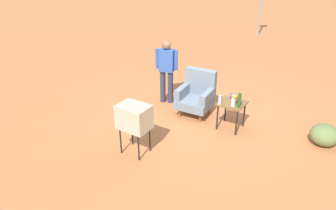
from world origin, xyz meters
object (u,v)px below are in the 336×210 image
person_standing (167,68)px  soda_can_blue (232,96)px  tv_on_stand (134,117)px  flower_vase (234,100)px  soda_can_red (238,100)px  road_sign (262,4)px  side_table (232,106)px  armchair (197,94)px  bottle_short_clear (220,100)px  bottle_wine_green (239,100)px

person_standing → soda_can_blue: bearing=-5.5°
tv_on_stand → person_standing: (-0.72, 2.25, 0.16)m
tv_on_stand → soda_can_blue: size_ratio=8.44×
person_standing → flower_vase: size_ratio=6.19×
person_standing → flower_vase: 2.08m
person_standing → soda_can_red: person_standing is taller
soda_can_red → road_sign: bearing=105.0°
soda_can_blue → soda_can_red: bearing=-30.2°
road_sign → flower_vase: bearing=-75.4°
side_table → road_sign: (-2.20, 8.63, 0.84)m
armchair → tv_on_stand: bearing=-96.0°
tv_on_stand → soda_can_red: bearing=56.5°
tv_on_stand → bottle_short_clear: size_ratio=5.15×
bottle_short_clear → flower_vase: 0.29m
side_table → soda_can_blue: 0.26m
person_standing → soda_can_red: (2.02, -0.28, -0.24)m
side_table → person_standing: (-1.93, 0.36, 0.40)m
road_sign → soda_can_blue: size_ratio=20.00×
soda_can_red → flower_vase: flower_vase is taller
side_table → soda_can_blue: soda_can_blue is taller
tv_on_stand → soda_can_blue: bearing=61.7°
side_table → tv_on_stand: 2.26m
bottle_wine_green → person_standing: bearing=166.9°
side_table → bottle_wine_green: 0.35m
flower_vase → side_table: bearing=117.6°
tv_on_stand → bottle_short_clear: 1.96m
tv_on_stand → flower_vase: tv_on_stand is taller
road_sign → soda_can_blue: bearing=-76.0°
side_table → soda_can_red: 0.20m
armchair → road_sign: bearing=98.2°
armchair → flower_vase: bearing=-19.8°
soda_can_red → flower_vase: size_ratio=0.46×
tv_on_stand → person_standing: size_ratio=0.63×
road_sign → bottle_short_clear: bearing=-77.3°
tv_on_stand → bottle_wine_green: tv_on_stand is taller
road_sign → soda_can_red: (2.30, -8.55, -0.69)m
armchair → soda_can_red: armchair is taller
side_table → soda_can_red: bearing=40.6°
armchair → person_standing: person_standing is taller
tv_on_stand → bottle_short_clear: bearing=59.1°
armchair → flower_vase: size_ratio=4.00×
flower_vase → person_standing: bearing=165.7°
bottle_wine_green → soda_can_blue: bearing=132.3°
person_standing → bottle_wine_green: (2.13, -0.49, -0.15)m
person_standing → side_table: bearing=-10.6°
armchair → bottle_short_clear: armchair is taller
road_sign → bottle_short_clear: road_sign is taller
bottle_wine_green → soda_can_red: size_ratio=2.62×
side_table → bottle_wine_green: (0.20, -0.13, 0.25)m
side_table → soda_can_red: size_ratio=5.18×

